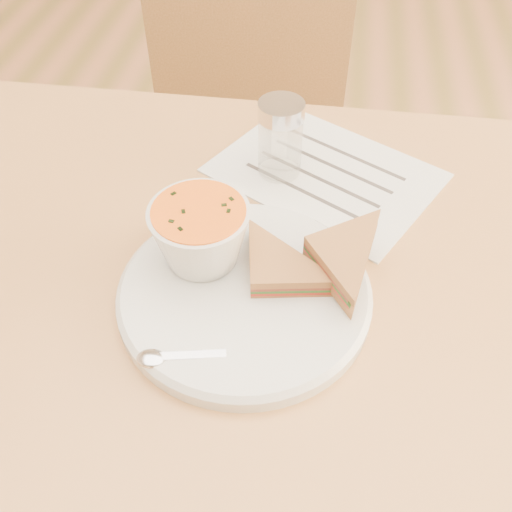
% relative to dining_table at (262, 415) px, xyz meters
% --- Properties ---
extents(floor, '(5.00, 6.00, 0.01)m').
position_rel_dining_table_xyz_m(floor, '(0.00, 0.00, -0.38)').
color(floor, olive).
rests_on(floor, ground).
extents(dining_table, '(1.00, 0.70, 0.75)m').
position_rel_dining_table_xyz_m(dining_table, '(0.00, 0.00, 0.00)').
color(dining_table, olive).
rests_on(dining_table, floor).
extents(chair_far, '(0.49, 0.49, 0.95)m').
position_rel_dining_table_xyz_m(chair_far, '(-0.08, 0.49, 0.10)').
color(chair_far, brown).
rests_on(chair_far, floor).
extents(plate, '(0.31, 0.31, 0.02)m').
position_rel_dining_table_xyz_m(plate, '(-0.02, -0.06, 0.38)').
color(plate, silver).
rests_on(plate, dining_table).
extents(soup_bowl, '(0.13, 0.13, 0.08)m').
position_rel_dining_table_xyz_m(soup_bowl, '(-0.07, -0.02, 0.43)').
color(soup_bowl, silver).
rests_on(soup_bowl, plate).
extents(sandwich_half_a, '(0.11, 0.11, 0.03)m').
position_rel_dining_table_xyz_m(sandwich_half_a, '(-0.01, -0.07, 0.41)').
color(sandwich_half_a, '#A9763B').
rests_on(sandwich_half_a, plate).
extents(sandwich_half_b, '(0.14, 0.14, 0.03)m').
position_rel_dining_table_xyz_m(sandwich_half_b, '(0.04, -0.01, 0.42)').
color(sandwich_half_b, '#A9763B').
rests_on(sandwich_half_b, plate).
extents(spoon, '(0.15, 0.06, 0.01)m').
position_rel_dining_table_xyz_m(spoon, '(-0.05, -0.15, 0.40)').
color(spoon, silver).
rests_on(spoon, plate).
extents(paper_menu, '(0.35, 0.32, 0.00)m').
position_rel_dining_table_xyz_m(paper_menu, '(0.06, 0.18, 0.38)').
color(paper_menu, white).
rests_on(paper_menu, dining_table).
extents(condiment_shaker, '(0.07, 0.07, 0.11)m').
position_rel_dining_table_xyz_m(condiment_shaker, '(-0.00, 0.17, 0.43)').
color(condiment_shaker, silver).
rests_on(condiment_shaker, dining_table).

